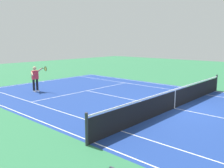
% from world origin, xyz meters
% --- Properties ---
extents(ground_plane, '(60.00, 60.00, 0.00)m').
position_xyz_m(ground_plane, '(0.00, 0.00, 0.00)').
color(ground_plane, '#2D7247').
extents(court_slab, '(24.20, 11.40, 0.00)m').
position_xyz_m(court_slab, '(0.00, 0.00, 0.00)').
color(court_slab, navy).
rests_on(court_slab, ground_plane).
extents(court_line_markings, '(23.85, 11.05, 0.01)m').
position_xyz_m(court_line_markings, '(0.00, 0.00, 0.00)').
color(court_line_markings, white).
rests_on(court_line_markings, ground_plane).
extents(tennis_net, '(0.10, 11.70, 1.08)m').
position_xyz_m(tennis_net, '(0.00, 0.00, 0.49)').
color(tennis_net, '#2D2D33').
rests_on(tennis_net, ground_plane).
extents(tennis_player_near, '(1.08, 0.78, 1.70)m').
position_xyz_m(tennis_player_near, '(8.70, 2.40, 0.93)').
color(tennis_player_near, black).
rests_on(tennis_player_near, ground_plane).
extents(tennis_ball, '(0.07, 0.07, 0.07)m').
position_xyz_m(tennis_ball, '(1.48, -0.30, 0.03)').
color(tennis_ball, '#CCE01E').
rests_on(tennis_ball, ground_plane).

